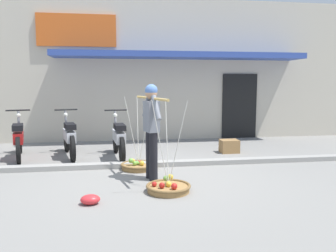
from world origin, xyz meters
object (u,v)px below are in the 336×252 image
at_px(motorcycle_third_in_row, 119,139).
at_px(wooden_crate, 229,146).
at_px(fruit_basket_left_side, 168,187).
at_px(plastic_litter_bag, 90,199).
at_px(fruit_basket_right_side, 138,165).
at_px(motorcycle_second_in_row, 69,137).
at_px(fruit_vendor, 151,125).
at_px(motorcycle_nearest_shop, 19,139).

relative_size(motorcycle_third_in_row, wooden_crate, 4.13).
relative_size(fruit_basket_left_side, plastic_litter_bag, 5.19).
relative_size(fruit_basket_right_side, motorcycle_second_in_row, 0.81).
distance_m(fruit_vendor, motorcycle_nearest_shop, 3.60).
height_order(motorcycle_nearest_shop, motorcycle_second_in_row, same).
height_order(fruit_basket_left_side, motorcycle_nearest_shop, fruit_basket_left_side).
relative_size(fruit_vendor, motorcycle_nearest_shop, 0.95).
height_order(motorcycle_nearest_shop, wooden_crate, motorcycle_nearest_shop).
height_order(fruit_vendor, plastic_litter_bag, fruit_vendor).
xyz_separation_m(fruit_basket_left_side, wooden_crate, (1.97, 2.83, 0.08)).
bearing_deg(motorcycle_third_in_row, fruit_basket_right_side, -71.11).
xyz_separation_m(fruit_basket_right_side, plastic_litter_bag, (-0.81, -1.91, -0.00)).
height_order(fruit_vendor, wooden_crate, fruit_vendor).
height_order(fruit_vendor, motorcycle_nearest_shop, fruit_vendor).
relative_size(motorcycle_nearest_shop, wooden_crate, 4.07).
bearing_deg(motorcycle_third_in_row, wooden_crate, 4.44).
bearing_deg(motorcycle_second_in_row, wooden_crate, -1.69).
bearing_deg(motorcycle_nearest_shop, fruit_basket_left_side, -44.30).
xyz_separation_m(plastic_litter_bag, wooden_crate, (3.15, 3.22, 0.09)).
bearing_deg(motorcycle_third_in_row, plastic_litter_bag, -98.17).
bearing_deg(fruit_vendor, plastic_litter_bag, -130.97).
relative_size(fruit_basket_right_side, plastic_litter_bag, 5.19).
bearing_deg(wooden_crate, plastic_litter_bag, -134.35).
bearing_deg(fruit_basket_left_side, wooden_crate, 55.19).
height_order(motorcycle_nearest_shop, plastic_litter_bag, motorcycle_nearest_shop).
bearing_deg(motorcycle_second_in_row, plastic_litter_bag, -78.01).
bearing_deg(fruit_basket_right_side, fruit_vendor, -76.02).
distance_m(fruit_vendor, motorcycle_third_in_row, 2.02).
bearing_deg(fruit_basket_left_side, motorcycle_second_in_row, 122.70).
bearing_deg(plastic_litter_bag, motorcycle_second_in_row, 101.99).
distance_m(fruit_basket_left_side, wooden_crate, 3.45).
bearing_deg(motorcycle_second_in_row, fruit_basket_right_side, -43.25).
bearing_deg(fruit_basket_right_side, motorcycle_nearest_shop, 151.72).
bearing_deg(fruit_basket_right_side, motorcycle_second_in_row, 136.75).
relative_size(motorcycle_nearest_shop, motorcycle_second_in_row, 1.00).
bearing_deg(plastic_litter_bag, fruit_basket_left_side, 18.31).
relative_size(motorcycle_second_in_row, plastic_litter_bag, 6.38).
relative_size(motorcycle_third_in_row, plastic_litter_bag, 6.49).
distance_m(fruit_basket_left_side, motorcycle_third_in_row, 2.75).
height_order(fruit_basket_right_side, motorcycle_second_in_row, fruit_basket_right_side).
distance_m(motorcycle_third_in_row, wooden_crate, 2.74).
xyz_separation_m(fruit_vendor, motorcycle_second_in_row, (-1.71, 2.19, -0.52)).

